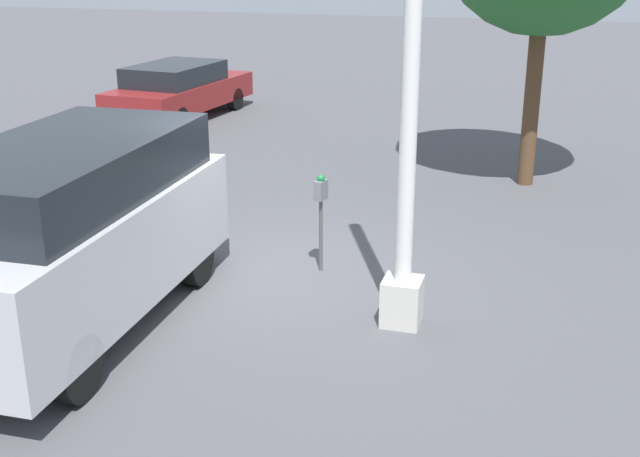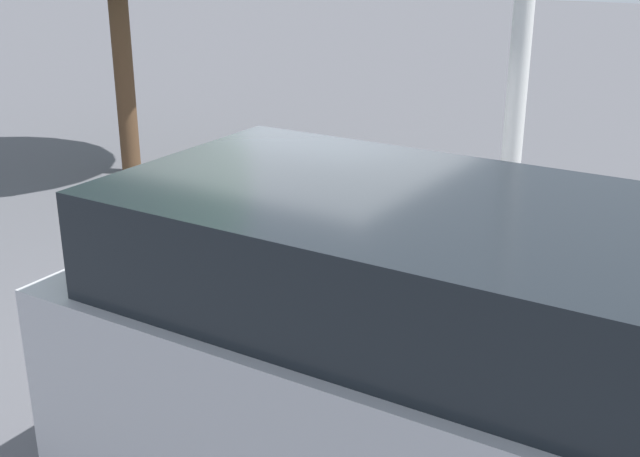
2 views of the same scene
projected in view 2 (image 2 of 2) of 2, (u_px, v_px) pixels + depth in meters
ground_plane at (307, 346)px, 7.05m from camera, size 80.00×80.00×0.00m
parking_meter_near at (322, 214)px, 7.38m from camera, size 0.22×0.15×1.33m
lamp_post at (519, 68)px, 7.34m from camera, size 0.44×0.44×6.10m
parked_van at (456, 376)px, 4.36m from camera, size 4.71×2.13×2.13m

